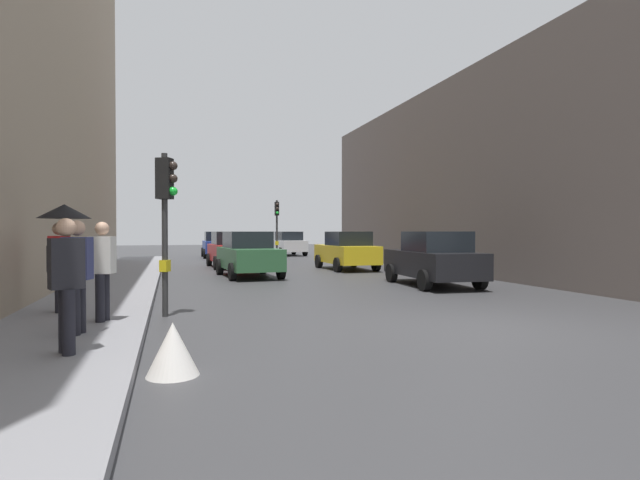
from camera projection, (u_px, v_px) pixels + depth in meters
ground_plane at (473, 326)px, 9.28m from camera, size 120.00×120.00×0.00m
sidewalk_kerb at (104, 296)px, 13.00m from camera, size 2.54×40.00×0.16m
building_facade_right at (553, 181)px, 23.37m from camera, size 12.00×25.85×8.22m
traffic_light_far_median at (277, 219)px, 30.70m from camera, size 0.25×0.43×3.69m
traffic_light_near_right at (166, 204)px, 10.26m from camera, size 0.45×0.35×3.36m
car_white_compact at (288, 244)px, 36.93m from camera, size 2.24×4.31×1.76m
car_red_sedan at (231, 250)px, 24.50m from camera, size 2.18×4.28×1.76m
car_dark_suv at (433, 259)px, 16.12m from camera, size 2.24×4.31×1.76m
car_yellow_taxi at (347, 251)px, 23.02m from camera, size 2.09×4.24×1.76m
car_blue_van at (217, 245)px, 34.03m from camera, size 2.06×4.22×1.76m
car_green_estate at (248, 254)px, 19.42m from camera, size 2.26×4.32×1.76m
pedestrian_with_umbrella at (63, 227)px, 9.90m from camera, size 1.00×1.00×2.14m
pedestrian_with_grey_backpack at (74, 270)px, 7.73m from camera, size 0.65×0.41×1.77m
pedestrian_with_black_backpack at (100, 265)px, 8.86m from camera, size 0.65×0.43×1.77m
pedestrian_in_dark_coat at (66, 279)px, 6.49m from camera, size 0.47×0.39×1.77m
warning_sign_triangle at (173, 349)px, 6.07m from camera, size 0.64×0.64×0.65m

